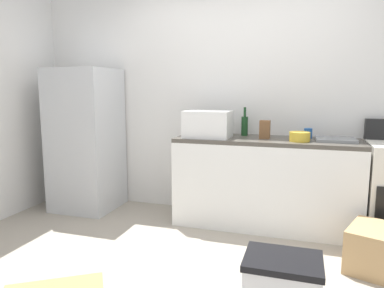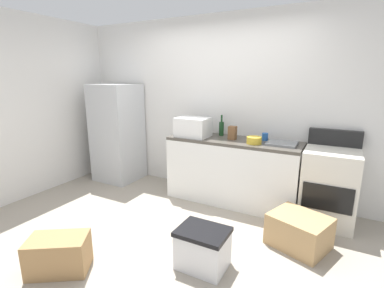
% 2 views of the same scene
% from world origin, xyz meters
% --- Properties ---
extents(ground_plane, '(6.00, 6.00, 0.00)m').
position_xyz_m(ground_plane, '(0.00, 0.00, 0.00)').
color(ground_plane, '#9E9384').
extents(wall_back, '(5.00, 0.10, 2.60)m').
position_xyz_m(wall_back, '(0.00, 1.55, 1.30)').
color(wall_back, silver).
rests_on(wall_back, ground_plane).
extents(kitchen_counter, '(1.80, 0.60, 0.90)m').
position_xyz_m(kitchen_counter, '(0.30, 1.20, 0.45)').
color(kitchen_counter, white).
rests_on(kitchen_counter, ground_plane).
extents(refrigerator, '(0.68, 0.66, 1.62)m').
position_xyz_m(refrigerator, '(-1.75, 1.15, 0.81)').
color(refrigerator, silver).
rests_on(refrigerator, ground_plane).
extents(microwave, '(0.46, 0.34, 0.27)m').
position_xyz_m(microwave, '(-0.28, 1.11, 1.04)').
color(microwave, white).
rests_on(microwave, kitchen_counter).
extents(sink_basin, '(0.36, 0.32, 0.03)m').
position_xyz_m(sink_basin, '(0.94, 1.21, 0.92)').
color(sink_basin, slate).
rests_on(sink_basin, kitchen_counter).
extents(wine_bottle, '(0.07, 0.07, 0.30)m').
position_xyz_m(wine_bottle, '(0.05, 1.37, 1.01)').
color(wine_bottle, '#193F1E').
rests_on(wine_bottle, kitchen_counter).
extents(coffee_mug, '(0.08, 0.08, 0.10)m').
position_xyz_m(coffee_mug, '(0.69, 1.34, 0.95)').
color(coffee_mug, '#2659A5').
rests_on(coffee_mug, kitchen_counter).
extents(knife_block, '(0.10, 0.10, 0.18)m').
position_xyz_m(knife_block, '(0.28, 1.20, 0.99)').
color(knife_block, brown).
rests_on(knife_block, kitchen_counter).
extents(mixing_bowl, '(0.19, 0.19, 0.09)m').
position_xyz_m(mixing_bowl, '(0.61, 1.09, 0.95)').
color(mixing_bowl, gold).
rests_on(mixing_bowl, kitchen_counter).
extents(storage_bin, '(0.46, 0.36, 0.38)m').
position_xyz_m(storage_bin, '(0.56, -0.28, 0.19)').
color(storage_bin, silver).
rests_on(storage_bin, ground_plane).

